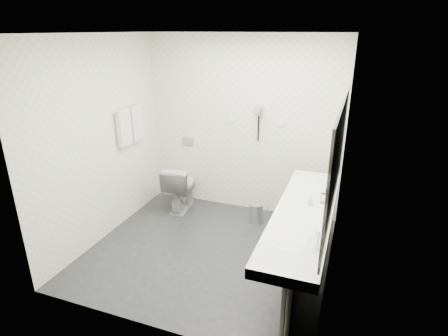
% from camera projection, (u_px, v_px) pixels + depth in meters
% --- Properties ---
extents(floor, '(2.80, 2.80, 0.00)m').
position_uv_depth(floor, '(208.00, 251.00, 4.48)').
color(floor, '#25262A').
rests_on(floor, ground).
extents(ceiling, '(2.80, 2.80, 0.00)m').
position_uv_depth(ceiling, '(204.00, 33.00, 3.60)').
color(ceiling, white).
rests_on(ceiling, wall_back).
extents(wall_back, '(2.80, 0.00, 2.80)m').
position_uv_depth(wall_back, '(242.00, 126.00, 5.18)').
color(wall_back, white).
rests_on(wall_back, floor).
extents(wall_front, '(2.80, 0.00, 2.80)m').
position_uv_depth(wall_front, '(143.00, 203.00, 2.90)').
color(wall_front, white).
rests_on(wall_front, floor).
extents(wall_left, '(0.00, 2.60, 2.60)m').
position_uv_depth(wall_left, '(101.00, 141.00, 4.49)').
color(wall_left, white).
rests_on(wall_left, floor).
extents(wall_right, '(0.00, 2.60, 2.60)m').
position_uv_depth(wall_right, '(339.00, 170.00, 3.59)').
color(wall_right, white).
rests_on(wall_right, floor).
extents(vanity_counter, '(0.55, 2.20, 0.10)m').
position_uv_depth(vanity_counter, '(304.00, 215.00, 3.66)').
color(vanity_counter, white).
rests_on(vanity_counter, floor).
extents(vanity_panel, '(0.03, 2.15, 0.75)m').
position_uv_depth(vanity_panel, '(303.00, 252.00, 3.80)').
color(vanity_panel, gray).
rests_on(vanity_panel, floor).
extents(vanity_post_near, '(0.06, 0.06, 0.75)m').
position_uv_depth(vanity_post_near, '(286.00, 323.00, 2.88)').
color(vanity_post_near, silver).
rests_on(vanity_post_near, floor).
extents(vanity_post_far, '(0.06, 0.06, 0.75)m').
position_uv_depth(vanity_post_far, '(318.00, 209.00, 4.71)').
color(vanity_post_far, silver).
rests_on(vanity_post_far, floor).
extents(mirror, '(0.02, 2.20, 1.05)m').
position_uv_depth(mirror, '(338.00, 156.00, 3.35)').
color(mirror, '#B2BCC6').
rests_on(mirror, wall_right).
extents(basin_near, '(0.40, 0.31, 0.05)m').
position_uv_depth(basin_near, '(292.00, 246.00, 3.08)').
color(basin_near, white).
rests_on(basin_near, vanity_counter).
extents(basin_far, '(0.40, 0.31, 0.05)m').
position_uv_depth(basin_far, '(313.00, 187.00, 4.22)').
color(basin_far, white).
rests_on(basin_far, vanity_counter).
extents(faucet_near, '(0.04, 0.04, 0.15)m').
position_uv_depth(faucet_near, '(317.00, 241.00, 2.98)').
color(faucet_near, silver).
rests_on(faucet_near, vanity_counter).
extents(faucet_far, '(0.04, 0.04, 0.15)m').
position_uv_depth(faucet_far, '(331.00, 182.00, 4.12)').
color(faucet_far, silver).
rests_on(faucet_far, vanity_counter).
extents(soap_bottle_a, '(0.05, 0.05, 0.10)m').
position_uv_depth(soap_bottle_a, '(310.00, 200.00, 3.74)').
color(soap_bottle_a, beige).
rests_on(soap_bottle_a, vanity_counter).
extents(glass_left, '(0.06, 0.06, 0.10)m').
position_uv_depth(glass_left, '(323.00, 198.00, 3.79)').
color(glass_left, silver).
rests_on(glass_left, vanity_counter).
extents(glass_right, '(0.07, 0.07, 0.10)m').
position_uv_depth(glass_right, '(327.00, 195.00, 3.87)').
color(glass_right, silver).
rests_on(glass_right, vanity_counter).
extents(toilet, '(0.46, 0.72, 0.69)m').
position_uv_depth(toilet, '(181.00, 187.00, 5.45)').
color(toilet, white).
rests_on(toilet, floor).
extents(flush_plate, '(0.18, 0.02, 0.12)m').
position_uv_depth(flush_plate, '(188.00, 141.00, 5.55)').
color(flush_plate, '#B2B5BA').
rests_on(flush_plate, wall_back).
extents(pedal_bin, '(0.21, 0.21, 0.26)m').
position_uv_depth(pedal_bin, '(256.00, 213.00, 5.12)').
color(pedal_bin, '#B2B5BA').
rests_on(pedal_bin, floor).
extents(bin_lid, '(0.19, 0.19, 0.02)m').
position_uv_depth(bin_lid, '(256.00, 204.00, 5.07)').
color(bin_lid, '#B2B5BA').
rests_on(bin_lid, pedal_bin).
extents(towel_rail, '(0.02, 0.62, 0.02)m').
position_uv_depth(towel_rail, '(128.00, 109.00, 4.85)').
color(towel_rail, silver).
rests_on(towel_rail, wall_left).
extents(towel_near, '(0.07, 0.24, 0.48)m').
position_uv_depth(towel_near, '(124.00, 128.00, 4.80)').
color(towel_near, white).
rests_on(towel_near, towel_rail).
extents(towel_far, '(0.07, 0.24, 0.48)m').
position_uv_depth(towel_far, '(136.00, 123.00, 5.05)').
color(towel_far, white).
rests_on(towel_far, towel_rail).
extents(dryer_cradle, '(0.10, 0.04, 0.14)m').
position_uv_depth(dryer_cradle, '(259.00, 111.00, 4.99)').
color(dryer_cradle, '#95949A').
rests_on(dryer_cradle, wall_back).
extents(dryer_barrel, '(0.08, 0.14, 0.08)m').
position_uv_depth(dryer_barrel, '(258.00, 109.00, 4.91)').
color(dryer_barrel, '#95949A').
rests_on(dryer_barrel, dryer_cradle).
extents(dryer_cord, '(0.02, 0.02, 0.35)m').
position_uv_depth(dryer_cord, '(258.00, 129.00, 5.06)').
color(dryer_cord, black).
rests_on(dryer_cord, dryer_cradle).
extents(switch_plate_a, '(0.09, 0.02, 0.09)m').
position_uv_depth(switch_plate_a, '(232.00, 119.00, 5.18)').
color(switch_plate_a, white).
rests_on(switch_plate_a, wall_back).
extents(switch_plate_b, '(0.09, 0.02, 0.09)m').
position_uv_depth(switch_plate_b, '(281.00, 123.00, 4.96)').
color(switch_plate_b, white).
rests_on(switch_plate_b, wall_back).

